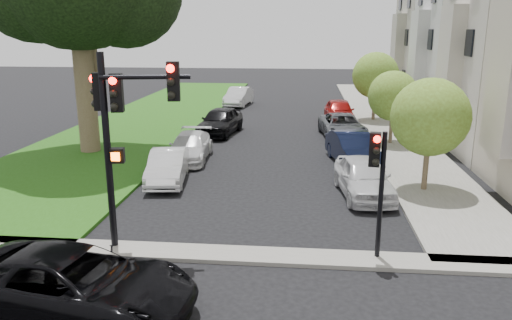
# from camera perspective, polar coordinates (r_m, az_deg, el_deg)

# --- Properties ---
(ground) EXTENTS (140.00, 140.00, 0.00)m
(ground) POSITION_cam_1_polar(r_m,az_deg,el_deg) (12.30, -2.38, -15.08)
(ground) COLOR black
(ground) RESTS_ON ground
(grass_strip) EXTENTS (8.00, 44.00, 0.12)m
(grass_strip) POSITION_cam_1_polar(r_m,az_deg,el_deg) (36.64, -11.19, 4.96)
(grass_strip) COLOR #286319
(grass_strip) RESTS_ON ground
(sidewalk_right) EXTENTS (3.50, 44.00, 0.12)m
(sidewalk_right) POSITION_cam_1_polar(r_m,az_deg,el_deg) (35.47, 14.06, 4.48)
(sidewalk_right) COLOR slate
(sidewalk_right) RESTS_ON ground
(sidewalk_cross) EXTENTS (60.00, 1.00, 0.12)m
(sidewalk_cross) POSITION_cam_1_polar(r_m,az_deg,el_deg) (14.03, -1.23, -10.83)
(sidewalk_cross) COLOR slate
(sidewalk_cross) RESTS_ON ground
(house_c) EXTENTS (7.70, 7.55, 15.97)m
(house_c) POSITION_cam_1_polar(r_m,az_deg,el_deg) (35.30, 24.51, 14.81)
(house_c) COLOR #B5B5B5
(house_c) RESTS_ON ground
(house_d) EXTENTS (7.70, 7.55, 15.97)m
(house_d) POSITION_cam_1_polar(r_m,az_deg,el_deg) (42.49, 21.27, 14.90)
(house_d) COLOR #A7A08C
(house_d) RESTS_ON ground
(small_tree_a) EXTENTS (2.93, 2.93, 4.40)m
(small_tree_a) POSITION_cam_1_polar(r_m,az_deg,el_deg) (19.76, 19.27, 4.63)
(small_tree_a) COLOR brown
(small_tree_a) RESTS_ON ground
(small_tree_b) EXTENTS (2.67, 2.67, 4.01)m
(small_tree_b) POSITION_cam_1_polar(r_m,az_deg,el_deg) (27.71, 15.41, 7.07)
(small_tree_b) COLOR brown
(small_tree_b) RESTS_ON ground
(small_tree_c) EXTENTS (3.10, 3.10, 4.65)m
(small_tree_c) POSITION_cam_1_polar(r_m,az_deg,el_deg) (34.78, 13.52, 9.37)
(small_tree_c) COLOR brown
(small_tree_c) RESTS_ON ground
(traffic_signal_main) EXTENTS (2.72, 0.71, 5.55)m
(traffic_signal_main) POSITION_cam_1_polar(r_m,az_deg,el_deg) (13.89, -15.15, 4.74)
(traffic_signal_main) COLOR black
(traffic_signal_main) RESTS_ON ground
(traffic_signal_secondary) EXTENTS (0.47, 0.38, 3.57)m
(traffic_signal_secondary) POSITION_cam_1_polar(r_m,az_deg,el_deg) (13.40, 13.74, -1.38)
(traffic_signal_secondary) COLOR black
(traffic_signal_secondary) RESTS_ON ground
(car_cross_near) EXTENTS (5.73, 3.22, 1.51)m
(car_cross_near) POSITION_cam_1_polar(r_m,az_deg,el_deg) (11.81, -20.19, -13.22)
(car_cross_near) COLOR black
(car_cross_near) RESTS_ON ground
(car_parked_0) EXTENTS (2.25, 4.50, 1.47)m
(car_parked_0) POSITION_cam_1_polar(r_m,az_deg,el_deg) (19.13, 12.19, -1.93)
(car_parked_0) COLOR silver
(car_parked_0) RESTS_ON ground
(car_parked_1) EXTENTS (2.44, 4.75, 1.49)m
(car_parked_1) POSITION_cam_1_polar(r_m,az_deg,el_deg) (23.50, 11.01, 1.27)
(car_parked_1) COLOR black
(car_parked_1) RESTS_ON ground
(car_parked_2) EXTENTS (2.82, 5.16, 1.37)m
(car_parked_2) POSITION_cam_1_polar(r_m,az_deg,el_deg) (29.27, 9.84, 3.84)
(car_parked_2) COLOR #3F4247
(car_parked_2) RESTS_ON ground
(car_parked_3) EXTENTS (1.98, 4.67, 1.58)m
(car_parked_3) POSITION_cam_1_polar(r_m,az_deg,el_deg) (33.93, 9.49, 5.52)
(car_parked_3) COLOR maroon
(car_parked_3) RESTS_ON ground
(car_parked_5) EXTENTS (1.94, 4.17, 1.32)m
(car_parked_5) POSITION_cam_1_polar(r_m,az_deg,el_deg) (20.73, -10.06, -0.74)
(car_parked_5) COLOR silver
(car_parked_5) RESTS_ON ground
(car_parked_6) EXTENTS (2.02, 4.52, 1.29)m
(car_parked_6) POSITION_cam_1_polar(r_m,az_deg,el_deg) (24.09, -7.58, 1.49)
(car_parked_6) COLOR silver
(car_parked_6) RESTS_ON ground
(car_parked_7) EXTENTS (2.54, 4.92, 1.60)m
(car_parked_7) POSITION_cam_1_polar(r_m,az_deg,el_deg) (29.86, -4.14, 4.46)
(car_parked_7) COLOR black
(car_parked_7) RESTS_ON ground
(car_parked_9) EXTENTS (2.06, 4.65, 1.48)m
(car_parked_9) POSITION_cam_1_polar(r_m,az_deg,el_deg) (41.27, -2.01, 7.26)
(car_parked_9) COLOR silver
(car_parked_9) RESTS_ON ground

